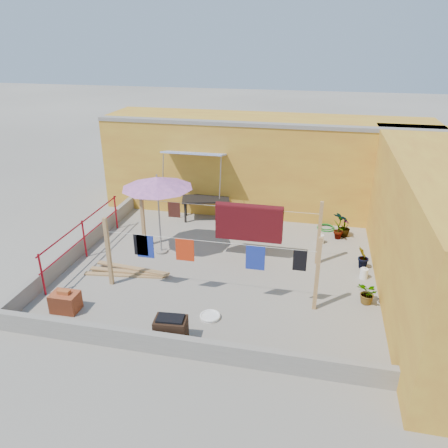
{
  "coord_description": "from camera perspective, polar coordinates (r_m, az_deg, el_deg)",
  "views": [
    {
      "loc": [
        2.28,
        -10.02,
        5.8
      ],
      "look_at": [
        0.01,
        0.3,
        1.15
      ],
      "focal_mm": 35.0,
      "sensor_mm": 36.0,
      "label": 1
    }
  ],
  "objects": [
    {
      "name": "green_hose",
      "position": [
        14.43,
        13.17,
        -0.45
      ],
      "size": [
        0.57,
        0.57,
        0.08
      ],
      "color": "#19701E",
      "rests_on": "ground"
    },
    {
      "name": "red_railing",
      "position": [
        12.65,
        -17.88,
        -1.16
      ],
      "size": [
        0.05,
        4.2,
        1.1
      ],
      "color": "maroon",
      "rests_on": "ground"
    },
    {
      "name": "plant_right_b",
      "position": [
        12.18,
        17.73,
        -4.19
      ],
      "size": [
        0.36,
        0.41,
        0.65
      ],
      "primitive_type": "imported",
      "rotation": [
        0.0,
        0.0,
        4.49
      ],
      "color": "#1B5117",
      "rests_on": "ground"
    },
    {
      "name": "ground",
      "position": [
        11.8,
        -0.38,
        -5.69
      ],
      "size": [
        80.0,
        80.0,
        0.0
      ],
      "primitive_type": "plane",
      "color": "#9E998E",
      "rests_on": "ground"
    },
    {
      "name": "plant_back_b",
      "position": [
        13.92,
        15.46,
        -0.37
      ],
      "size": [
        0.42,
        0.42,
        0.63
      ],
      "primitive_type": "imported",
      "rotation": [
        0.0,
        0.0,
        1.78
      ],
      "color": "#1B5117",
      "rests_on": "ground"
    },
    {
      "name": "wall_back",
      "position": [
        15.4,
        5.33,
        7.85
      ],
      "size": [
        11.0,
        3.27,
        3.21
      ],
      "color": "gold",
      "rests_on": "ground"
    },
    {
      "name": "water_jug_b",
      "position": [
        13.37,
        12.51,
        -1.93
      ],
      "size": [
        0.19,
        0.19,
        0.31
      ],
      "color": "white",
      "rests_on": "ground"
    },
    {
      "name": "plant_right_c",
      "position": [
        10.73,
        18.32,
        -8.61
      ],
      "size": [
        0.63,
        0.65,
        0.55
      ],
      "primitive_type": "imported",
      "rotation": [
        0.0,
        0.0,
        5.33
      ],
      "color": "#1B5117",
      "rests_on": "ground"
    },
    {
      "name": "patio_umbrella",
      "position": [
        11.91,
        -8.73,
        5.32
      ],
      "size": [
        2.5,
        2.5,
        2.33
      ],
      "color": "gray",
      "rests_on": "ground"
    },
    {
      "name": "parapet_left",
      "position": [
        13.12,
        -18.06,
        -2.69
      ],
      "size": [
        0.16,
        7.3,
        0.44
      ],
      "primitive_type": "cube",
      "color": "gray",
      "rests_on": "ground"
    },
    {
      "name": "clothesline_rig",
      "position": [
        11.76,
        2.53,
        -0.32
      ],
      "size": [
        5.09,
        2.35,
        1.8
      ],
      "color": "tan",
      "rests_on": "ground"
    },
    {
      "name": "parapet_front",
      "position": [
        8.82,
        -5.72,
        -15.62
      ],
      "size": [
        8.3,
        0.16,
        0.44
      ],
      "primitive_type": "cube",
      "color": "gray",
      "rests_on": "ground"
    },
    {
      "name": "white_basin",
      "position": [
        9.87,
        -1.83,
        -11.94
      ],
      "size": [
        0.46,
        0.46,
        0.08
      ],
      "color": "white",
      "rests_on": "ground"
    },
    {
      "name": "plant_right_a",
      "position": [
        13.66,
        14.86,
        -0.17
      ],
      "size": [
        0.57,
        0.54,
        0.89
      ],
      "primitive_type": "imported",
      "rotation": [
        0.0,
        0.0,
        2.49
      ],
      "color": "#1B5117",
      "rests_on": "ground"
    },
    {
      "name": "wall_right",
      "position": [
        11.25,
        26.39,
        -0.79
      ],
      "size": [
        2.4,
        9.0,
        3.2
      ],
      "primitive_type": "cube",
      "color": "gold",
      "rests_on": "ground"
    },
    {
      "name": "brazier",
      "position": [
        9.15,
        -6.95,
        -13.53
      ],
      "size": [
        0.68,
        0.48,
        0.58
      ],
      "color": "#311D13",
      "rests_on": "ground"
    },
    {
      "name": "water_jug_a",
      "position": [
        11.81,
        17.8,
        -6.17
      ],
      "size": [
        0.2,
        0.2,
        0.32
      ],
      "color": "white",
      "rests_on": "ground"
    },
    {
      "name": "brick_stack",
      "position": [
        10.62,
        -20.01,
        -9.52
      ],
      "size": [
        0.61,
        0.45,
        0.53
      ],
      "color": "#B34B29",
      "rests_on": "ground"
    },
    {
      "name": "outdoor_table",
      "position": [
        14.62,
        -2.41,
        3.14
      ],
      "size": [
        1.71,
        1.17,
        0.73
      ],
      "color": "black",
      "rests_on": "ground"
    },
    {
      "name": "plant_back_a",
      "position": [
        13.62,
        1.57,
        0.26
      ],
      "size": [
        0.85,
        0.8,
        0.75
      ],
      "primitive_type": "imported",
      "rotation": [
        0.0,
        0.0,
        0.4
      ],
      "color": "#1B5117",
      "rests_on": "ground"
    },
    {
      "name": "lumber_pile",
      "position": [
        11.74,
        -12.4,
        -6.09
      ],
      "size": [
        2.24,
        0.62,
        0.13
      ],
      "color": "tan",
      "rests_on": "ground"
    }
  ]
}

